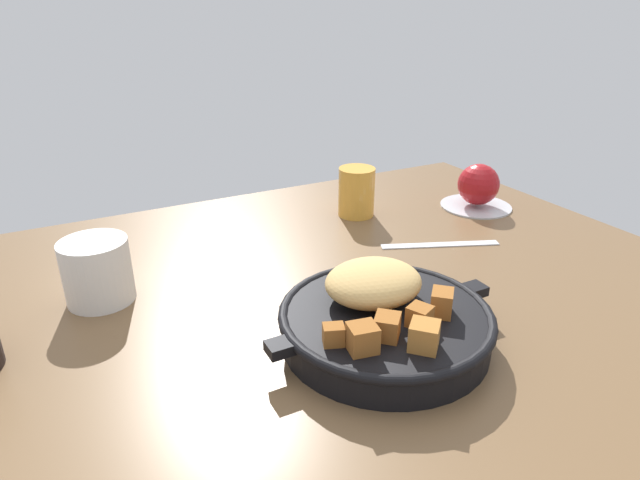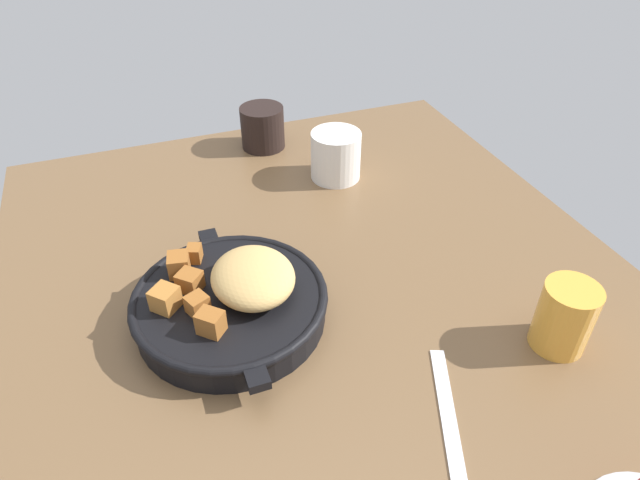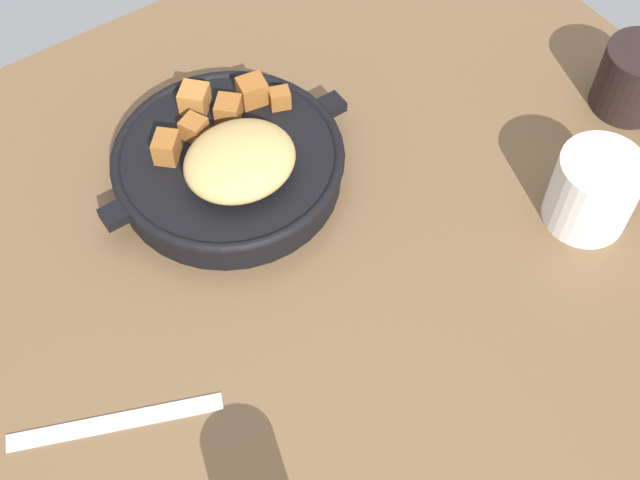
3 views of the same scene
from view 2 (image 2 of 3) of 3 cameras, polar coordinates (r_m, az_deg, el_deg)
name	(u,v)px [view 2 (image 2 of 3)]	position (r cm, az deg, el deg)	size (l,w,h in cm)	color
ground_plane	(332,307)	(73.10, 1.19, -6.94)	(104.19, 84.11, 2.40)	brown
cast_iron_skillet	(232,300)	(68.93, -9.00, -6.10)	(28.36, 24.04, 8.18)	black
butter_knife	(449,420)	(61.98, 13.11, -17.54)	(18.76, 1.60, 0.36)	silver
ceramic_mug_white	(336,156)	(94.92, 1.63, 8.67)	(8.44, 8.44, 8.26)	silver
juice_glass_amber	(565,317)	(69.99, 23.84, -7.25)	(6.41, 6.41, 8.66)	gold
coffee_mug_dark	(263,127)	(105.35, -5.92, 11.44)	(8.04, 8.04, 7.78)	black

